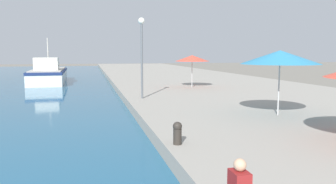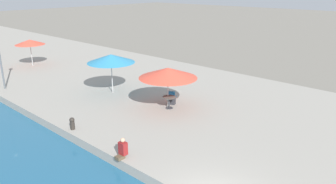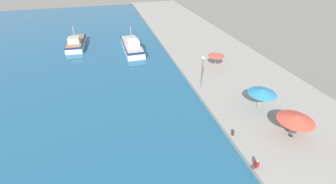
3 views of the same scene
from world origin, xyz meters
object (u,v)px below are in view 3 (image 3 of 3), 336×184
object	(u,v)px
fishing_boat_mid	(76,43)
person_at_quay	(256,164)
cafe_umbrella_pink	(296,118)
cafe_table	(292,132)
cafe_chair_left	(294,130)
fishing_boat_near	(132,46)
cafe_umbrella_white	(263,91)
mooring_bollard	(233,132)
lamppost	(202,67)
cafe_umbrella_striped	(216,55)

from	to	relation	value
fishing_boat_mid	person_at_quay	size ratio (longest dim) A/B	9.38
cafe_umbrella_pink	cafe_table	bearing A→B (deg)	-105.06
cafe_chair_left	fishing_boat_near	bearing A→B (deg)	178.37
cafe_umbrella_pink	cafe_umbrella_white	size ratio (longest dim) A/B	1.08
cafe_table	mooring_bollard	size ratio (longest dim) A/B	1.22
cafe_chair_left	lamppost	size ratio (longest dim) A/B	0.20
cafe_umbrella_pink	cafe_table	distance (m)	1.67
fishing_boat_near	cafe_umbrella_white	distance (m)	26.63
cafe_umbrella_striped	person_at_quay	distance (m)	19.95
fishing_boat_mid	cafe_umbrella_white	world-z (taller)	fishing_boat_mid
fishing_boat_near	cafe_chair_left	world-z (taller)	fishing_boat_near
cafe_table	lamppost	xyz separation A→B (m)	(-5.11, 11.38, 2.56)
cafe_umbrella_white	cafe_table	xyz separation A→B (m)	(0.39, -4.95, -1.88)
fishing_boat_mid	person_at_quay	bearing A→B (deg)	-61.92
cafe_umbrella_pink	cafe_chair_left	bearing A→B (deg)	16.53
fishing_boat_mid	fishing_boat_near	bearing A→B (deg)	-22.00
cafe_umbrella_striped	lamppost	world-z (taller)	lamppost
fishing_boat_near	person_at_quay	distance (m)	31.93
fishing_boat_near	lamppost	xyz separation A→B (m)	(7.04, -17.39, 2.65)
cafe_chair_left	person_at_quay	xyz separation A→B (m)	(-6.44, -2.83, 0.08)
cafe_chair_left	person_at_quay	size ratio (longest dim) A/B	0.97
cafe_umbrella_pink	cafe_umbrella_striped	size ratio (longest dim) A/B	1.34
fishing_boat_near	cafe_umbrella_pink	bearing A→B (deg)	-68.31
cafe_umbrella_pink	cafe_umbrella_white	world-z (taller)	cafe_umbrella_white
cafe_umbrella_striped	mooring_bollard	world-z (taller)	cafe_umbrella_striped
cafe_umbrella_striped	cafe_table	bearing A→B (deg)	-88.47
fishing_boat_near	mooring_bollard	bearing A→B (deg)	-77.85
fishing_boat_near	lamppost	size ratio (longest dim) A/B	2.33
cafe_umbrella_striped	fishing_boat_mid	bearing A→B (deg)	142.54
fishing_boat_mid	cafe_umbrella_white	size ratio (longest dim) A/B	2.72
cafe_umbrella_pink	cafe_umbrella_striped	bearing A→B (deg)	91.66
cafe_umbrella_striped	cafe_umbrella_white	bearing A→B (deg)	-89.76
lamppost	cafe_umbrella_white	bearing A→B (deg)	-53.77
cafe_umbrella_pink	cafe_table	world-z (taller)	cafe_umbrella_pink
person_at_quay	lamppost	xyz separation A→B (m)	(0.69, 13.90, 2.68)
cafe_chair_left	cafe_table	bearing A→B (deg)	-90.00
fishing_boat_near	cafe_table	distance (m)	31.23
cafe_umbrella_white	cafe_table	world-z (taller)	cafe_umbrella_white
lamppost	mooring_bollard	bearing A→B (deg)	-93.12
cafe_umbrella_striped	fishing_boat_near	bearing A→B (deg)	133.92
cafe_table	person_at_quay	distance (m)	6.32
cafe_chair_left	mooring_bollard	size ratio (longest dim) A/B	1.39
fishing_boat_near	person_at_quay	size ratio (longest dim) A/B	11.38
fishing_boat_near	cafe_umbrella_striped	bearing A→B (deg)	-47.43
person_at_quay	lamppost	world-z (taller)	lamppost
cafe_table	mooring_bollard	distance (m)	5.88
mooring_bollard	cafe_chair_left	bearing A→B (deg)	-12.14
cafe_umbrella_pink	mooring_bollard	bearing A→B (deg)	164.86
cafe_table	cafe_chair_left	xyz separation A→B (m)	(0.65, 0.32, -0.21)
cafe_umbrella_striped	cafe_chair_left	world-z (taller)	cafe_umbrella_striped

